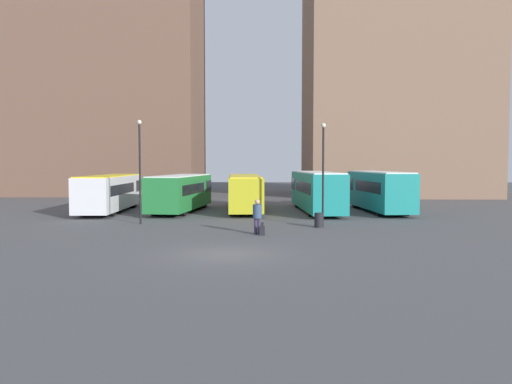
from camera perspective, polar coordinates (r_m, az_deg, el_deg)
The scene contains 13 objects.
ground_plane at distance 20.71m, azimuth -3.56°, elevation -7.14°, with size 160.00×160.00×0.00m, color #4C4C4F.
building_block_left at distance 65.01m, azimuth -17.88°, elevation 11.29°, with size 25.22×12.90×25.98m.
building_block_right at distance 64.13m, azimuth 15.20°, elevation 15.40°, with size 20.15×17.41×34.69m.
bus_0 at distance 40.36m, azimuth -16.28°, elevation 0.03°, with size 2.96×11.26×2.84m.
bus_1 at distance 39.17m, azimuth -8.57°, elevation 0.03°, with size 3.67×10.34×2.85m.
bus_2 at distance 39.67m, azimuth -1.29°, elevation 0.08°, with size 3.19×11.85×2.80m.
bus_3 at distance 39.18m, azimuth 6.88°, elevation 0.24°, with size 3.28×12.12×3.10m.
bus_4 at distance 39.91m, azimuth 13.82°, elevation 0.24°, with size 3.27×10.57×3.12m.
traveler at distance 26.45m, azimuth 0.15°, elevation -2.46°, with size 0.49×0.49×1.85m.
suitcase at distance 26.10m, azimuth 0.70°, elevation -4.42°, with size 0.29×0.34×0.70m.
lamp_post_0 at distance 29.82m, azimuth 7.68°, elevation 2.92°, with size 0.28×0.28×6.13m.
lamp_post_1 at distance 31.49m, azimuth -13.13°, elevation 3.15°, with size 0.28×0.28×6.41m.
trash_bin at distance 29.49m, azimuth 7.19°, elevation -3.21°, with size 0.52×0.52×0.85m.
Camera 1 is at (1.71, -20.30, 3.74)m, focal length 35.00 mm.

